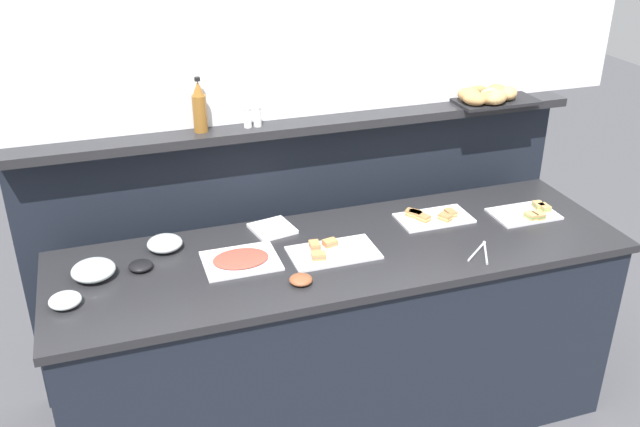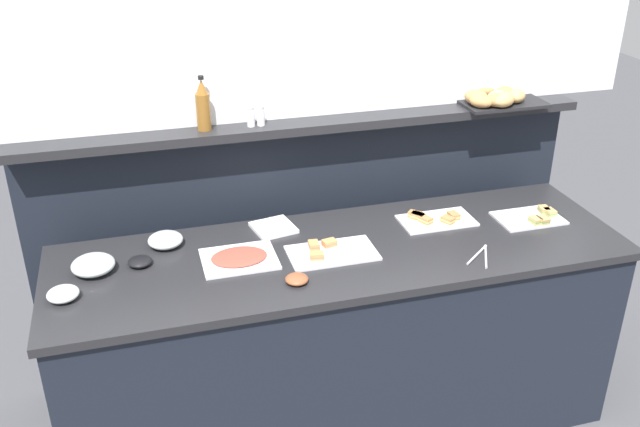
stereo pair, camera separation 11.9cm
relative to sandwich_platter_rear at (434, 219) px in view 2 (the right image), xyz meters
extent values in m
plane|color=#4C4C51|center=(-0.47, 0.47, -0.93)|extent=(12.00, 12.00, 0.00)
cube|color=black|center=(-0.47, -0.13, -0.49)|extent=(2.35, 0.69, 0.88)
cube|color=#232326|center=(-0.47, -0.13, -0.03)|extent=(2.39, 0.73, 0.03)
cube|color=black|center=(-0.47, 0.42, -0.29)|extent=(2.61, 0.08, 1.28)
cube|color=#232326|center=(-0.47, 0.37, 0.37)|extent=(2.61, 0.22, 0.04)
cube|color=white|center=(0.01, 0.00, -0.01)|extent=(0.33, 0.19, 0.01)
cube|color=#AD7A47|center=(0.05, -0.04, 0.00)|extent=(0.06, 0.07, 0.01)
cube|color=#E5C666|center=(0.05, -0.04, 0.01)|extent=(0.06, 0.07, 0.01)
cube|color=#AD7A47|center=(0.05, -0.04, 0.02)|extent=(0.06, 0.07, 0.01)
cube|color=#AD7A47|center=(-0.07, 0.05, 0.00)|extent=(0.07, 0.07, 0.01)
cube|color=#E5C666|center=(-0.07, 0.05, 0.01)|extent=(0.07, 0.07, 0.01)
cube|color=#AD7A47|center=(-0.07, 0.05, 0.02)|extent=(0.07, 0.07, 0.01)
cube|color=#AD7A47|center=(-0.07, 0.03, 0.00)|extent=(0.07, 0.07, 0.01)
cube|color=#E5C666|center=(-0.07, 0.03, 0.01)|extent=(0.07, 0.07, 0.01)
cube|color=#AD7A47|center=(-0.07, 0.03, 0.02)|extent=(0.07, 0.07, 0.01)
cube|color=#AD7A47|center=(-0.07, 0.03, 0.00)|extent=(0.06, 0.07, 0.01)
cube|color=#E5C666|center=(-0.07, 0.03, 0.01)|extent=(0.06, 0.07, 0.01)
cube|color=#AD7A47|center=(-0.07, 0.03, 0.02)|extent=(0.06, 0.07, 0.01)
cube|color=#AD7A47|center=(-0.05, -0.02, 0.00)|extent=(0.06, 0.07, 0.01)
cube|color=#E5C666|center=(-0.05, -0.02, 0.01)|extent=(0.06, 0.07, 0.01)
cube|color=#AD7A47|center=(-0.05, -0.02, 0.02)|extent=(0.06, 0.07, 0.01)
cube|color=#AD7A47|center=(0.09, -0.01, 0.00)|extent=(0.04, 0.06, 0.01)
cube|color=#E5C666|center=(0.09, -0.01, 0.01)|extent=(0.04, 0.06, 0.01)
cube|color=#AD7A47|center=(0.09, -0.01, 0.02)|extent=(0.04, 0.06, 0.01)
cube|color=silver|center=(0.42, -0.09, -0.01)|extent=(0.29, 0.20, 0.01)
cube|color=tan|center=(0.45, -0.16, 0.00)|extent=(0.04, 0.06, 0.01)
cube|color=#66994C|center=(0.45, -0.16, 0.01)|extent=(0.04, 0.06, 0.01)
cube|color=tan|center=(0.45, -0.16, 0.02)|extent=(0.04, 0.06, 0.01)
cube|color=tan|center=(0.51, -0.07, 0.00)|extent=(0.05, 0.06, 0.01)
cube|color=#66994C|center=(0.51, -0.07, 0.01)|extent=(0.05, 0.06, 0.01)
cube|color=tan|center=(0.51, -0.07, 0.02)|extent=(0.05, 0.06, 0.01)
cube|color=tan|center=(0.42, -0.15, 0.00)|extent=(0.05, 0.06, 0.01)
cube|color=#66994C|center=(0.42, -0.15, 0.01)|extent=(0.05, 0.06, 0.01)
cube|color=tan|center=(0.42, -0.15, 0.02)|extent=(0.05, 0.06, 0.01)
cube|color=tan|center=(0.52, -0.10, 0.00)|extent=(0.04, 0.06, 0.01)
cube|color=#66994C|center=(0.52, -0.10, 0.01)|extent=(0.04, 0.06, 0.01)
cube|color=tan|center=(0.52, -0.10, 0.02)|extent=(0.04, 0.06, 0.01)
cube|color=silver|center=(-0.52, -0.16, -0.01)|extent=(0.36, 0.21, 0.01)
cube|color=#B7844C|center=(-0.60, -0.19, 0.00)|extent=(0.06, 0.05, 0.01)
cube|color=#D1664C|center=(-0.60, -0.19, 0.01)|extent=(0.06, 0.05, 0.01)
cube|color=#B7844C|center=(-0.60, -0.19, 0.02)|extent=(0.06, 0.05, 0.01)
cube|color=#B7844C|center=(-0.52, -0.10, 0.00)|extent=(0.06, 0.05, 0.01)
cube|color=#D1664C|center=(-0.52, -0.10, 0.01)|extent=(0.06, 0.05, 0.01)
cube|color=#B7844C|center=(-0.52, -0.10, 0.02)|extent=(0.06, 0.05, 0.01)
cube|color=#B7844C|center=(-0.59, -0.10, 0.00)|extent=(0.04, 0.06, 0.01)
cube|color=#D1664C|center=(-0.59, -0.10, 0.01)|extent=(0.04, 0.06, 0.01)
cube|color=#B7844C|center=(-0.59, -0.10, 0.02)|extent=(0.04, 0.06, 0.01)
cube|color=silver|center=(-0.90, -0.10, -0.01)|extent=(0.30, 0.24, 0.01)
ellipsoid|color=#B24738|center=(-0.90, -0.10, 0.00)|extent=(0.22, 0.17, 0.01)
ellipsoid|color=silver|center=(-1.56, -0.21, 0.01)|extent=(0.12, 0.12, 0.05)
ellipsoid|color=white|center=(-1.56, -0.21, 0.00)|extent=(0.09, 0.09, 0.03)
ellipsoid|color=silver|center=(-1.46, -0.04, 0.02)|extent=(0.17, 0.17, 0.07)
ellipsoid|color=#E5CC66|center=(-1.46, -0.04, 0.01)|extent=(0.13, 0.13, 0.04)
ellipsoid|color=silver|center=(-1.17, 0.10, 0.02)|extent=(0.15, 0.15, 0.06)
ellipsoid|color=white|center=(-1.17, 0.10, 0.01)|extent=(0.11, 0.11, 0.03)
ellipsoid|color=brown|center=(-0.72, -0.33, 0.00)|extent=(0.09, 0.09, 0.03)
ellipsoid|color=black|center=(-1.28, -0.03, 0.01)|extent=(0.10, 0.10, 0.03)
cylinder|color=#B7BABF|center=(0.07, -0.36, -0.01)|extent=(0.09, 0.17, 0.01)
cylinder|color=#B7BABF|center=(0.04, -0.33, -0.01)|extent=(0.15, 0.12, 0.01)
sphere|color=#B7BABF|center=(0.11, -0.28, -0.01)|extent=(0.01, 0.01, 0.01)
cube|color=white|center=(-0.71, 0.12, 0.00)|extent=(0.20, 0.20, 0.02)
cylinder|color=#8E5B23|center=(-0.95, 0.35, 0.47)|extent=(0.06, 0.06, 0.16)
cone|color=#8E5B23|center=(-0.95, 0.35, 0.58)|extent=(0.05, 0.05, 0.06)
cylinder|color=black|center=(-0.95, 0.35, 0.62)|extent=(0.02, 0.02, 0.02)
cylinder|color=white|center=(-0.75, 0.34, 0.43)|extent=(0.03, 0.03, 0.08)
cylinder|color=#B7BABF|center=(-0.75, 0.34, 0.48)|extent=(0.03, 0.03, 0.01)
cylinder|color=white|center=(-0.70, 0.34, 0.43)|extent=(0.03, 0.03, 0.08)
cylinder|color=#B7BABF|center=(-0.70, 0.34, 0.48)|extent=(0.03, 0.03, 0.01)
cube|color=black|center=(0.46, 0.34, 0.40)|extent=(0.40, 0.26, 0.02)
ellipsoid|color=#AD7A47|center=(0.39, 0.42, 0.44)|extent=(0.16, 0.12, 0.06)
ellipsoid|color=#AD7A47|center=(0.49, 0.33, 0.44)|extent=(0.12, 0.16, 0.06)
ellipsoid|color=tan|center=(0.42, 0.25, 0.44)|extent=(0.16, 0.15, 0.07)
ellipsoid|color=#AD7A47|center=(0.40, 0.25, 0.44)|extent=(0.12, 0.10, 0.06)
ellipsoid|color=#B7844C|center=(0.32, 0.26, 0.44)|extent=(0.14, 0.14, 0.06)
ellipsoid|color=tan|center=(0.42, 0.30, 0.44)|extent=(0.17, 0.15, 0.06)
ellipsoid|color=tan|center=(0.51, 0.29, 0.44)|extent=(0.15, 0.15, 0.06)
ellipsoid|color=#B7844C|center=(0.32, 0.31, 0.44)|extent=(0.13, 0.15, 0.07)
camera|label=1|loc=(-1.36, -2.50, 1.40)|focal=39.20mm
camera|label=2|loc=(-1.25, -2.53, 1.40)|focal=39.20mm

